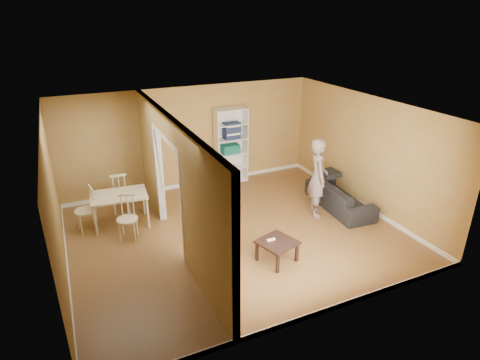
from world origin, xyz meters
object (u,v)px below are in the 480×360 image
at_px(coffee_table, 277,244).
at_px(chair_near, 127,218).
at_px(sofa, 340,193).
at_px(chair_far, 119,192).
at_px(bookshelf, 230,146).
at_px(chair_left, 85,210).
at_px(person, 318,171).
at_px(dining_table, 119,198).

xyz_separation_m(coffee_table, chair_near, (-2.34, 1.95, 0.11)).
relative_size(sofa, chair_far, 1.98).
relative_size(bookshelf, chair_left, 2.07).
bearing_deg(sofa, coffee_table, 122.77).
bearing_deg(bookshelf, chair_left, -162.62).
height_order(sofa, chair_left, chair_left).
height_order(person, chair_near, person).
distance_m(dining_table, chair_left, 0.71).
xyz_separation_m(chair_left, chair_far, (0.79, 0.60, 0.01)).
bearing_deg(chair_far, coffee_table, 128.27).
distance_m(chair_left, chair_near, 1.00).
xyz_separation_m(sofa, coffee_table, (-2.40, -1.29, -0.02)).
height_order(dining_table, chair_left, chair_left).
height_order(person, dining_table, person).
relative_size(sofa, person, 0.94).
distance_m(sofa, chair_left, 5.63).
xyz_separation_m(person, chair_near, (-4.06, 0.67, -0.58)).
xyz_separation_m(sofa, chair_near, (-4.74, 0.66, 0.09)).
bearing_deg(chair_left, chair_near, 38.74).
height_order(dining_table, chair_near, chair_near).
xyz_separation_m(sofa, chair_far, (-4.68, 1.95, 0.12)).
height_order(sofa, chair_near, chair_near).
relative_size(chair_left, chair_far, 0.98).
bearing_deg(bookshelf, coffee_table, -100.55).
xyz_separation_m(sofa, dining_table, (-4.77, 1.30, 0.27)).
height_order(bookshelf, chair_far, bookshelf).
height_order(bookshelf, chair_near, bookshelf).
bearing_deg(chair_left, bookshelf, 99.28).
distance_m(sofa, person, 0.95).
relative_size(person, chair_near, 2.27).
distance_m(bookshelf, coffee_table, 3.94).
bearing_deg(sofa, person, 95.38).
xyz_separation_m(sofa, bookshelf, (-1.69, 2.53, 0.63)).
bearing_deg(chair_left, coffee_table, 41.26).
distance_m(bookshelf, chair_near, 3.62).
xyz_separation_m(person, chair_left, (-4.79, 1.36, -0.56)).
xyz_separation_m(person, bookshelf, (-1.01, 2.54, -0.04)).
relative_size(chair_near, chair_far, 0.93).
relative_size(person, coffee_table, 3.36).
height_order(coffee_table, chair_near, chair_near).
height_order(sofa, chair_far, chair_far).
height_order(coffee_table, chair_far, chair_far).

